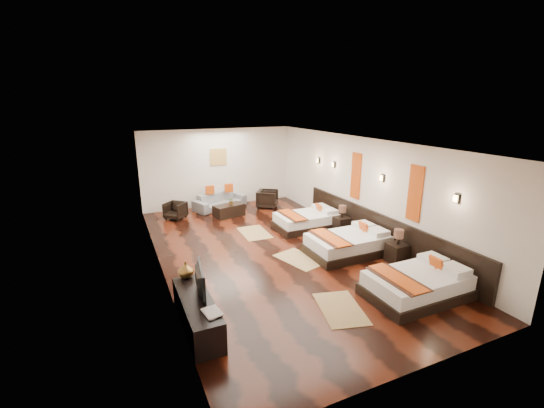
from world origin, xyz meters
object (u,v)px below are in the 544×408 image
bed_near (418,284)px  sofa (220,200)px  armchair_right (267,199)px  nightstand_a (397,251)px  tv_console (197,313)px  bed_mid (348,244)px  figurine (186,270)px  tv (196,280)px  armchair_left (175,210)px  bed_far (307,220)px  nightstand_b (342,223)px  book (204,315)px  table_plant (231,201)px  coffee_table (229,210)px

bed_near → sofa: (-1.81, 7.53, 0.02)m
bed_near → armchair_right: bed_near is taller
nightstand_a → tv_console: nightstand_a is taller
bed_near → tv_console: bed_near is taller
bed_mid → figurine: figurine is taller
nightstand_a → sofa: bearing=112.6°
bed_near → armchair_right: 6.90m
tv → armchair_left: size_ratio=1.42×
bed_far → figurine: (-4.19, -2.78, 0.46)m
figurine → armchair_right: (3.97, 5.29, -0.38)m
nightstand_b → sofa: bearing=123.5°
armchair_right → book: bearing=-176.4°
tv → table_plant: tv is taller
tv_console → sofa: 7.16m
figurine → sofa: size_ratio=0.16×
nightstand_b → armchair_left: bearing=142.1°
nightstand_b → table_plant: 3.76m
bed_far → armchair_left: (-3.49, 2.57, 0.03)m
armchair_left → coffee_table: bearing=28.0°
nightstand_b → book: size_ratio=2.36×
nightstand_b → armchair_right: nightstand_b is taller
tv → book: 0.75m
coffee_table → bed_mid: bearing=-66.6°
bed_mid → armchair_left: (-3.49, 4.67, 0.01)m
nightstand_a → book: size_ratio=2.41×
nightstand_a → tv: 4.94m
tv_console → figurine: figurine is taller
bed_near → tv_console: size_ratio=1.11×
coffee_table → table_plant: table_plant is taller
book → figurine: size_ratio=1.12×
bed_near → table_plant: bed_near is taller
tv_console → table_plant: size_ratio=7.48×
armchair_left → armchair_right: armchair_right is taller
armchair_left → book: bearing=-52.1°
nightstand_b → armchair_left: nightstand_b is taller
armchair_right → table_plant: (-1.49, -0.42, 0.20)m
armchair_left → coffee_table: (1.68, -0.48, -0.08)m
tv_console → nightstand_b: bearing=30.2°
armchair_left → nightstand_b: bearing=6.0°
tv → tv_console: bearing=169.7°
figurine → coffee_table: (2.38, 4.88, -0.50)m
nightstand_b → tv_console: bearing=-149.8°
book → table_plant: bearing=68.4°
tv → figurine: (-0.05, 0.67, -0.10)m
nightstand_a → book: (-4.95, -1.16, 0.27)m
figurine → coffee_table: 5.45m
nightstand_b → book: (-4.95, -3.43, 0.28)m
bed_near → nightstand_b: nightstand_b is taller
nightstand_b → armchair_right: (-0.97, 3.24, 0.04)m
book → coffee_table: bearing=69.2°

